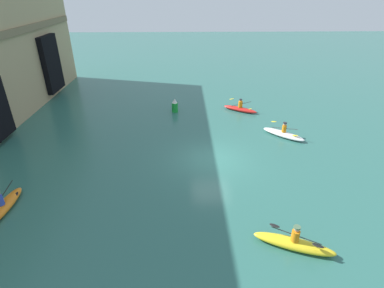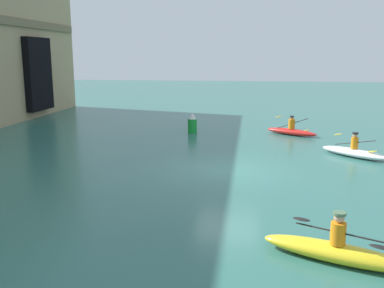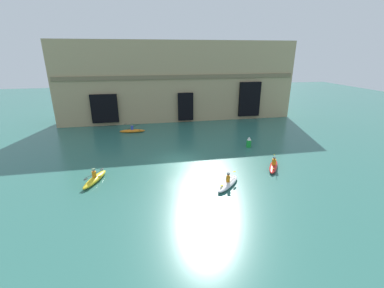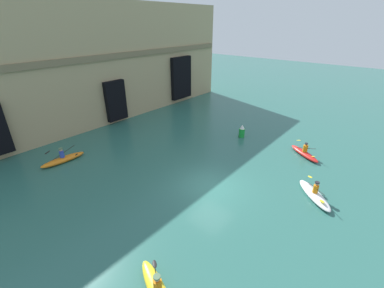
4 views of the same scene
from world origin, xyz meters
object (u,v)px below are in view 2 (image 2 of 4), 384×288
kayak_red (291,131)px  marker_buoy (192,123)px  kayak_yellow (337,251)px  kayak_white (354,152)px

kayak_red → marker_buoy: 5.67m
kayak_red → kayak_yellow: bearing=121.4°
kayak_white → kayak_red: kayak_white is taller
kayak_yellow → kayak_red: kayak_yellow is taller
kayak_white → marker_buoy: (5.03, 7.94, 0.33)m
kayak_white → kayak_red: 5.54m
kayak_yellow → marker_buoy: bearing=-49.6°
kayak_white → marker_buoy: size_ratio=2.43×
kayak_red → kayak_white: bearing=147.2°
kayak_white → marker_buoy: bearing=-169.3°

